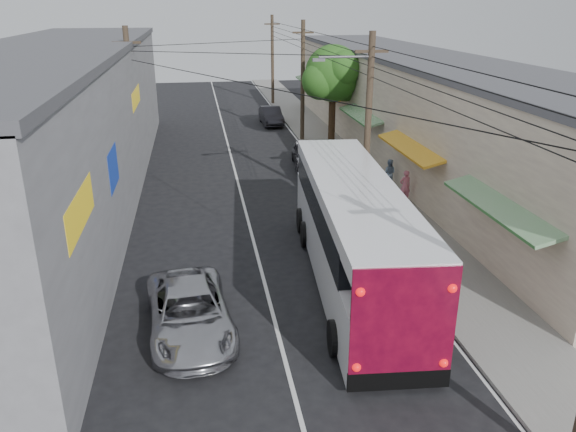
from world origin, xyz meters
name	(u,v)px	position (x,y,z in m)	size (l,w,h in m)	color
sidewalk	(350,171)	(6.50, 20.00, 0.06)	(3.00, 80.00, 0.12)	slate
building_right	(417,108)	(10.99, 22.00, 3.15)	(7.09, 40.00, 6.25)	beige
building_left	(58,124)	(-8.50, 18.00, 3.65)	(7.20, 36.00, 7.25)	gray
utility_poles	(291,100)	(3.13, 20.33, 4.13)	(11.80, 45.28, 8.00)	#473828
street_tree	(334,75)	(6.87, 26.02, 4.67)	(4.40, 4.00, 6.60)	#3F2B19
coach_bus	(353,230)	(3.01, 7.15, 1.85)	(3.63, 12.53, 3.56)	white
jeepney	(190,312)	(-2.51, 4.58, 0.70)	(2.31, 5.01, 1.39)	#B2B1B8
parked_suv	(326,168)	(4.60, 18.00, 0.88)	(2.47, 6.06, 1.76)	#A8A7B0
parked_car_mid	(306,155)	(4.25, 21.79, 0.64)	(1.51, 3.76, 1.28)	#25252A
parked_car_far	(271,116)	(3.80, 33.84, 0.69)	(1.45, 4.17, 1.37)	black
pedestrian_near	(405,186)	(7.60, 14.32, 0.89)	(0.56, 0.37, 1.55)	#D6718A
pedestrian_far	(389,173)	(7.60, 16.64, 0.85)	(0.71, 0.56, 1.47)	#809CBB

